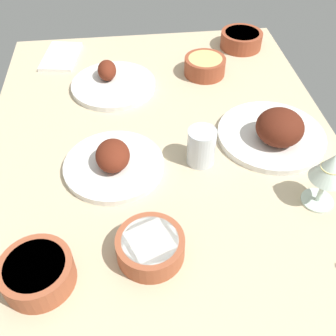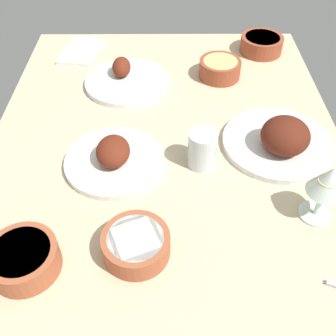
% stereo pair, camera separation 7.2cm
% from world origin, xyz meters
% --- Properties ---
extents(dining_table, '(1.40, 0.90, 0.04)m').
position_xyz_m(dining_table, '(0.00, 0.00, 0.02)').
color(dining_table, '#C6B28E').
rests_on(dining_table, ground).
extents(plate_near_viewer, '(0.24, 0.24, 0.07)m').
position_xyz_m(plate_near_viewer, '(-0.03, -0.12, 0.06)').
color(plate_near_viewer, silver).
rests_on(plate_near_viewer, dining_table).
extents(plate_far_side, '(0.25, 0.25, 0.07)m').
position_xyz_m(plate_far_side, '(-0.38, -0.12, 0.05)').
color(plate_far_side, silver).
rests_on(plate_far_side, dining_table).
extents(plate_center_main, '(0.27, 0.27, 0.10)m').
position_xyz_m(plate_center_main, '(-0.09, 0.28, 0.07)').
color(plate_center_main, silver).
rests_on(plate_center_main, dining_table).
extents(bowl_soup, '(0.14, 0.14, 0.05)m').
position_xyz_m(bowl_soup, '(-0.57, 0.32, 0.07)').
color(bowl_soup, brown).
rests_on(bowl_soup, dining_table).
extents(bowl_pasta, '(0.13, 0.13, 0.05)m').
position_xyz_m(bowl_pasta, '(-0.42, 0.16, 0.07)').
color(bowl_pasta, brown).
rests_on(bowl_pasta, dining_table).
extents(bowl_cream, '(0.13, 0.13, 0.05)m').
position_xyz_m(bowl_cream, '(0.21, -0.06, 0.07)').
color(bowl_cream, '#A35133').
rests_on(bowl_cream, dining_table).
extents(bowl_onions, '(0.13, 0.13, 0.05)m').
position_xyz_m(bowl_onions, '(0.24, -0.27, 0.07)').
color(bowl_onions, '#A35133').
rests_on(bowl_onions, dining_table).
extents(wine_glass, '(0.08, 0.08, 0.14)m').
position_xyz_m(wine_glass, '(0.12, 0.32, 0.14)').
color(wine_glass, silver).
rests_on(wine_glass, dining_table).
extents(water_tumbler, '(0.07, 0.07, 0.09)m').
position_xyz_m(water_tumbler, '(-0.04, 0.08, 0.09)').
color(water_tumbler, silver).
rests_on(water_tumbler, dining_table).
extents(folded_napkin, '(0.19, 0.13, 0.01)m').
position_xyz_m(folded_napkin, '(-0.57, -0.29, 0.05)').
color(folded_napkin, white).
rests_on(folded_napkin, dining_table).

